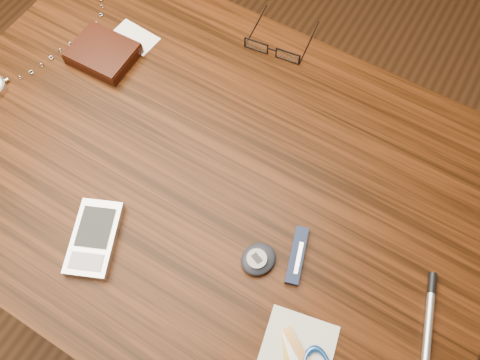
{
  "coord_description": "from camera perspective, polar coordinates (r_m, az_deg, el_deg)",
  "views": [
    {
      "loc": [
        0.24,
        -0.28,
        1.46
      ],
      "look_at": [
        0.07,
        0.01,
        0.76
      ],
      "focal_mm": 35.0,
      "sensor_mm": 36.0,
      "label": 1
    }
  ],
  "objects": [
    {
      "name": "wallet_and_card",
      "position": [
        0.95,
        -16.27,
        14.66
      ],
      "size": [
        0.13,
        0.15,
        0.03
      ],
      "color": "black",
      "rests_on": "desk"
    },
    {
      "name": "silver_pen",
      "position": [
        0.76,
        22.09,
        -14.88
      ],
      "size": [
        0.05,
        0.15,
        0.01
      ],
      "color": "#BBBCC0",
      "rests_on": "desk"
    },
    {
      "name": "eyeglasses",
      "position": [
        0.93,
        4.07,
        15.66
      ],
      "size": [
        0.13,
        0.13,
        0.03
      ],
      "color": "black",
      "rests_on": "desk"
    },
    {
      "name": "pda_phone",
      "position": [
        0.77,
        -17.34,
        -6.78
      ],
      "size": [
        0.11,
        0.14,
        0.02
      ],
      "color": "#AEAEB3",
      "rests_on": "desk"
    },
    {
      "name": "desk",
      "position": [
        0.89,
        -4.04,
        -1.45
      ],
      "size": [
        1.0,
        0.7,
        0.75
      ],
      "color": "#361808",
      "rests_on": "ground"
    },
    {
      "name": "pocket_knife",
      "position": [
        0.74,
        6.95,
        -9.11
      ],
      "size": [
        0.05,
        0.09,
        0.01
      ],
      "color": "#0D1D3A",
      "rests_on": "desk"
    },
    {
      "name": "pedometer",
      "position": [
        0.73,
        2.24,
        -9.61
      ],
      "size": [
        0.07,
        0.07,
        0.02
      ],
      "color": "#21222D",
      "rests_on": "desk"
    },
    {
      "name": "ground",
      "position": [
        1.5,
        -2.44,
        -11.49
      ],
      "size": [
        3.8,
        3.8,
        0.0
      ],
      "primitive_type": "plane",
      "color": "#472814",
      "rests_on": "ground"
    }
  ]
}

